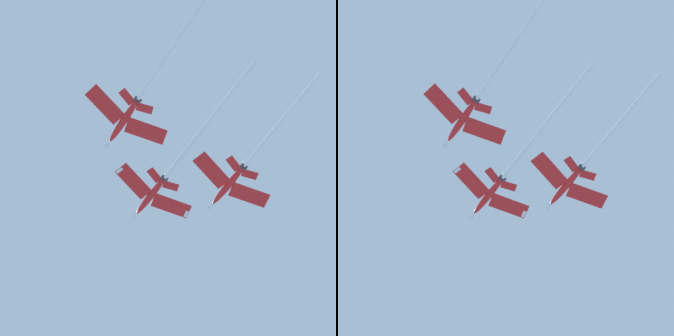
% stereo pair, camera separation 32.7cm
% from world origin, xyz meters
% --- Properties ---
extents(jet_lead, '(26.95, 41.67, 9.42)m').
position_xyz_m(jet_lead, '(-3.76, 9.18, 117.24)').
color(jet_lead, red).
extents(jet_left_wing, '(26.65, 42.60, 8.40)m').
position_xyz_m(jet_left_wing, '(4.58, 26.39, 115.69)').
color(jet_left_wing, red).
extents(jet_right_wing, '(23.34, 35.47, 7.55)m').
position_xyz_m(jet_right_wing, '(-19.25, 11.37, 116.53)').
color(jet_right_wing, red).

